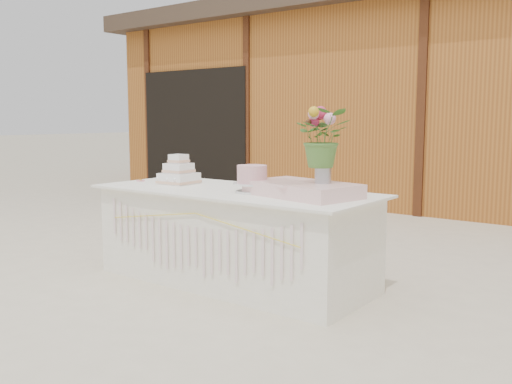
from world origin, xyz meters
TOP-DOWN VIEW (x-y plane):
  - ground at (0.00, 0.00)m, footprint 80.00×80.00m
  - barn at (-0.01, 5.99)m, footprint 12.60×4.60m
  - cake_table at (0.00, -0.00)m, footprint 2.40×1.00m
  - wedding_cake at (-0.66, 0.03)m, footprint 0.30×0.30m
  - pink_cake_stand at (0.23, -0.05)m, footprint 0.30×0.30m
  - satin_runner at (0.65, 0.01)m, footprint 0.91×0.65m
  - flower_vase at (0.81, 0.05)m, footprint 0.12×0.12m
  - bouquet at (0.81, 0.05)m, footprint 0.50×0.48m
  - loose_flowers at (-1.03, 0.05)m, footprint 0.16×0.38m

SIDE VIEW (x-z plane):
  - ground at x=0.00m, z-range 0.00..0.00m
  - cake_table at x=0.00m, z-range 0.00..0.77m
  - loose_flowers at x=-1.03m, z-range 0.77..0.79m
  - satin_runner at x=0.65m, z-range 0.77..0.88m
  - wedding_cake at x=-0.66m, z-range 0.73..0.99m
  - pink_cake_stand at x=0.23m, z-range 0.78..1.00m
  - flower_vase at x=0.81m, z-range 0.88..1.04m
  - bouquet at x=0.81m, z-range 1.04..1.47m
  - barn at x=-0.01m, z-range 0.03..3.33m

